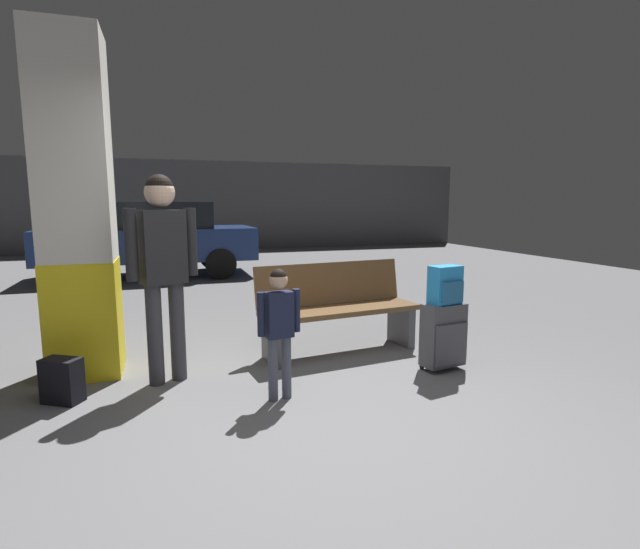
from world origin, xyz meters
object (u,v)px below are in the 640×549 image
object	(u,v)px
bench	(337,308)
backpack_bright	(446,286)
structural_pillar	(77,210)
suitcase	(444,335)
parked_car_far	(152,237)
backpack_dark_floor	(63,381)
child	(279,320)
adult	(163,257)

from	to	relation	value
bench	backpack_bright	world-z (taller)	backpack_bright
structural_pillar	suitcase	bearing A→B (deg)	-16.47
suitcase	parked_car_far	bearing A→B (deg)	111.12
suitcase	bench	bearing A→B (deg)	131.70
bench	backpack_dark_floor	distance (m)	2.47
bench	child	distance (m)	1.31
structural_pillar	parked_car_far	bearing A→B (deg)	85.65
backpack_bright	child	size ratio (longest dim) A/B	0.34
structural_pillar	bench	distance (m)	2.51
bench	adult	xyz separation A→B (m)	(-1.64, -0.35, 0.62)
backpack_bright	parked_car_far	world-z (taller)	parked_car_far
bench	child	size ratio (longest dim) A/B	1.64
adult	bench	bearing A→B (deg)	12.11
child	parked_car_far	world-z (taller)	parked_car_far
adult	backpack_dark_floor	size ratio (longest dim) A/B	5.04
adult	parked_car_far	xyz separation A→B (m)	(-0.23, 6.23, -0.25)
backpack_bright	parked_car_far	xyz separation A→B (m)	(-2.58, 6.69, 0.03)
suitcase	adult	bearing A→B (deg)	169.05
child	adult	world-z (taller)	adult
backpack_dark_floor	structural_pillar	bearing A→B (deg)	82.46
backpack_bright	backpack_dark_floor	world-z (taller)	backpack_bright
backpack_bright	child	xyz separation A→B (m)	(-1.55, -0.19, -0.15)
structural_pillar	bench	bearing A→B (deg)	-2.17
bench	child	world-z (taller)	child
suitcase	parked_car_far	distance (m)	7.19
child	adult	xyz separation A→B (m)	(-0.81, 0.64, 0.44)
backpack_dark_floor	parked_car_far	bearing A→B (deg)	85.33
structural_pillar	parked_car_far	size ratio (longest dim) A/B	0.70
bench	suitcase	bearing A→B (deg)	-48.30
bench	backpack_bright	distance (m)	1.13
adult	suitcase	bearing A→B (deg)	-10.95
backpack_dark_floor	parked_car_far	xyz separation A→B (m)	(0.53, 6.43, 0.64)
suitcase	backpack_bright	xyz separation A→B (m)	(0.00, -0.00, 0.45)
child	backpack_dark_floor	distance (m)	1.69
structural_pillar	adult	world-z (taller)	structural_pillar
backpack_bright	structural_pillar	bearing A→B (deg)	163.53
backpack_bright	bench	bearing A→B (deg)	131.70
structural_pillar	adult	xyz separation A→B (m)	(0.67, -0.44, -0.37)
child	parked_car_far	distance (m)	6.96
suitcase	parked_car_far	world-z (taller)	parked_car_far
child	backpack_dark_floor	size ratio (longest dim) A/B	2.97
suitcase	parked_car_far	size ratio (longest dim) A/B	0.15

